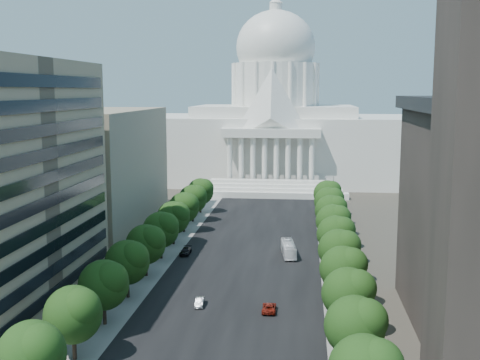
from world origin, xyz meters
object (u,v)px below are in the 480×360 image
(car_dark_b, at_px, (186,251))
(city_bus, at_px, (289,249))
(car_red, at_px, (269,308))
(car_silver, at_px, (200,302))

(car_dark_b, relative_size, city_bus, 0.47)
(car_dark_b, xyz_separation_m, city_bus, (21.98, 1.60, 0.75))
(car_red, relative_size, car_dark_b, 0.96)
(car_red, bearing_deg, city_bus, -94.40)
(city_bus, bearing_deg, car_red, -100.68)
(car_red, distance_m, city_bus, 33.30)
(car_red, bearing_deg, car_silver, -7.86)
(car_silver, relative_size, car_dark_b, 0.79)
(car_silver, bearing_deg, car_red, -11.30)
(car_silver, relative_size, city_bus, 0.37)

